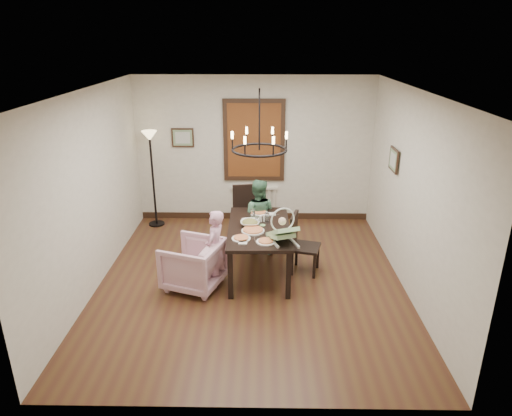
{
  "coord_description": "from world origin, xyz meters",
  "views": [
    {
      "loc": [
        0.17,
        -6.03,
        3.48
      ],
      "look_at": [
        0.07,
        0.33,
        1.05
      ],
      "focal_mm": 32.0,
      "sensor_mm": 36.0,
      "label": 1
    }
  ],
  "objects_px": {
    "dining_table": "(259,232)",
    "floor_lamp": "(153,180)",
    "drinking_glass": "(257,221)",
    "baby_bouncer": "(283,230)",
    "chair_right": "(306,244)",
    "seated_man": "(258,222)",
    "armchair": "(193,264)",
    "elderly_woman": "(215,255)",
    "chair_far": "(246,215)"
  },
  "relations": [
    {
      "from": "dining_table",
      "to": "elderly_woman",
      "type": "height_order",
      "value": "elderly_woman"
    },
    {
      "from": "elderly_woman",
      "to": "dining_table",
      "type": "bearing_deg",
      "value": 136.45
    },
    {
      "from": "seated_man",
      "to": "baby_bouncer",
      "type": "height_order",
      "value": "baby_bouncer"
    },
    {
      "from": "chair_right",
      "to": "baby_bouncer",
      "type": "distance_m",
      "value": 0.81
    },
    {
      "from": "dining_table",
      "to": "seated_man",
      "type": "xyz_separation_m",
      "value": [
        -0.03,
        0.75,
        -0.15
      ]
    },
    {
      "from": "baby_bouncer",
      "to": "seated_man",
      "type": "bearing_deg",
      "value": 86.35
    },
    {
      "from": "elderly_woman",
      "to": "floor_lamp",
      "type": "height_order",
      "value": "floor_lamp"
    },
    {
      "from": "armchair",
      "to": "elderly_woman",
      "type": "xyz_separation_m",
      "value": [
        0.32,
        0.05,
        0.13
      ]
    },
    {
      "from": "elderly_woman",
      "to": "drinking_glass",
      "type": "height_order",
      "value": "elderly_woman"
    },
    {
      "from": "chair_right",
      "to": "armchair",
      "type": "distance_m",
      "value": 1.73
    },
    {
      "from": "seated_man",
      "to": "drinking_glass",
      "type": "distance_m",
      "value": 0.74
    },
    {
      "from": "chair_far",
      "to": "baby_bouncer",
      "type": "bearing_deg",
      "value": -79.31
    },
    {
      "from": "chair_right",
      "to": "elderly_woman",
      "type": "height_order",
      "value": "elderly_woman"
    },
    {
      "from": "armchair",
      "to": "floor_lamp",
      "type": "height_order",
      "value": "floor_lamp"
    },
    {
      "from": "chair_far",
      "to": "seated_man",
      "type": "relative_size",
      "value": 0.96
    },
    {
      "from": "elderly_woman",
      "to": "drinking_glass",
      "type": "relative_size",
      "value": 7.19
    },
    {
      "from": "dining_table",
      "to": "floor_lamp",
      "type": "distance_m",
      "value": 2.76
    },
    {
      "from": "chair_far",
      "to": "elderly_woman",
      "type": "distance_m",
      "value": 1.57
    },
    {
      "from": "dining_table",
      "to": "armchair",
      "type": "distance_m",
      "value": 1.1
    },
    {
      "from": "chair_far",
      "to": "chair_right",
      "type": "bearing_deg",
      "value": -57.46
    },
    {
      "from": "armchair",
      "to": "floor_lamp",
      "type": "relative_size",
      "value": 0.44
    },
    {
      "from": "baby_bouncer",
      "to": "floor_lamp",
      "type": "bearing_deg",
      "value": 115.01
    },
    {
      "from": "armchair",
      "to": "baby_bouncer",
      "type": "height_order",
      "value": "baby_bouncer"
    },
    {
      "from": "drinking_glass",
      "to": "baby_bouncer",
      "type": "bearing_deg",
      "value": -58.9
    },
    {
      "from": "baby_bouncer",
      "to": "floor_lamp",
      "type": "distance_m",
      "value": 3.35
    },
    {
      "from": "chair_right",
      "to": "drinking_glass",
      "type": "xyz_separation_m",
      "value": [
        -0.74,
        0.04,
        0.36
      ]
    },
    {
      "from": "chair_far",
      "to": "chair_right",
      "type": "xyz_separation_m",
      "value": [
        0.95,
        -1.1,
        -0.03
      ]
    },
    {
      "from": "baby_bouncer",
      "to": "drinking_glass",
      "type": "distance_m",
      "value": 0.7
    },
    {
      "from": "elderly_woman",
      "to": "chair_far",
      "type": "bearing_deg",
      "value": -179.97
    },
    {
      "from": "dining_table",
      "to": "baby_bouncer",
      "type": "xyz_separation_m",
      "value": [
        0.33,
        -0.52,
        0.25
      ]
    },
    {
      "from": "chair_far",
      "to": "dining_table",
      "type": "bearing_deg",
      "value": -86.45
    },
    {
      "from": "chair_far",
      "to": "armchair",
      "type": "relative_size",
      "value": 1.28
    },
    {
      "from": "seated_man",
      "to": "baby_bouncer",
      "type": "bearing_deg",
      "value": 112.34
    },
    {
      "from": "seated_man",
      "to": "baby_bouncer",
      "type": "relative_size",
      "value": 2.05
    },
    {
      "from": "dining_table",
      "to": "elderly_woman",
      "type": "relative_size",
      "value": 1.71
    },
    {
      "from": "chair_far",
      "to": "seated_man",
      "type": "bearing_deg",
      "value": -70.14
    },
    {
      "from": "dining_table",
      "to": "chair_far",
      "type": "distance_m",
      "value": 1.17
    },
    {
      "from": "dining_table",
      "to": "floor_lamp",
      "type": "xyz_separation_m",
      "value": [
        -2.02,
        1.87,
        0.22
      ]
    },
    {
      "from": "chair_right",
      "to": "baby_bouncer",
      "type": "height_order",
      "value": "baby_bouncer"
    },
    {
      "from": "seated_man",
      "to": "baby_bouncer",
      "type": "xyz_separation_m",
      "value": [
        0.36,
        -1.27,
        0.41
      ]
    },
    {
      "from": "chair_far",
      "to": "seated_man",
      "type": "height_order",
      "value": "seated_man"
    },
    {
      "from": "chair_right",
      "to": "drinking_glass",
      "type": "height_order",
      "value": "chair_right"
    },
    {
      "from": "chair_right",
      "to": "seated_man",
      "type": "height_order",
      "value": "seated_man"
    },
    {
      "from": "elderly_woman",
      "to": "baby_bouncer",
      "type": "xyz_separation_m",
      "value": [
        0.96,
        -0.13,
        0.45
      ]
    },
    {
      "from": "dining_table",
      "to": "armchair",
      "type": "bearing_deg",
      "value": -155.97
    },
    {
      "from": "floor_lamp",
      "to": "dining_table",
      "type": "bearing_deg",
      "value": -42.79
    },
    {
      "from": "dining_table",
      "to": "seated_man",
      "type": "height_order",
      "value": "seated_man"
    },
    {
      "from": "seated_man",
      "to": "baby_bouncer",
      "type": "distance_m",
      "value": 1.38
    },
    {
      "from": "baby_bouncer",
      "to": "armchair",
      "type": "bearing_deg",
      "value": 157.05
    },
    {
      "from": "dining_table",
      "to": "chair_right",
      "type": "xyz_separation_m",
      "value": [
        0.72,
        0.03,
        -0.21
      ]
    }
  ]
}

